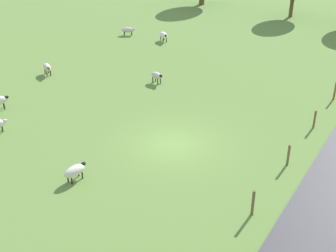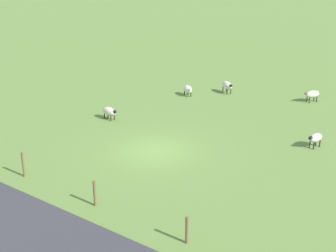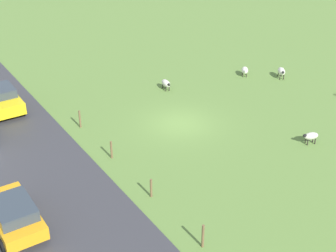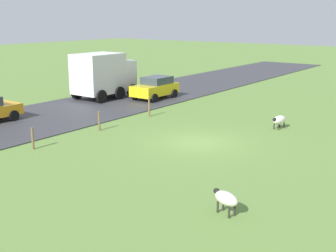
{
  "view_description": "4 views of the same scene",
  "coord_description": "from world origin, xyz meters",
  "px_view_note": "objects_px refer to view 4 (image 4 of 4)",
  "views": [
    {
      "loc": [
        10.54,
        -17.54,
        12.15
      ],
      "look_at": [
        -0.45,
        0.21,
        0.87
      ],
      "focal_mm": 49.01,
      "sensor_mm": 36.0,
      "label": 1
    },
    {
      "loc": [
        17.35,
        13.18,
        9.71
      ],
      "look_at": [
        0.29,
        0.99,
        1.68
      ],
      "focal_mm": 50.26,
      "sensor_mm": 36.0,
      "label": 2
    },
    {
      "loc": [
        15.83,
        22.8,
        15.05
      ],
      "look_at": [
        1.94,
        1.49,
        1.1
      ],
      "focal_mm": 51.64,
      "sensor_mm": 36.0,
      "label": 3
    },
    {
      "loc": [
        -11.34,
        17.78,
        6.1
      ],
      "look_at": [
        1.16,
        0.95,
        0.87
      ],
      "focal_mm": 46.7,
      "sensor_mm": 36.0,
      "label": 4
    }
  ],
  "objects_px": {
    "sheep_0": "(226,199)",
    "truck_1": "(103,74)",
    "car_3": "(155,87)",
    "sheep_4": "(279,120)"
  },
  "relations": [
    {
      "from": "sheep_0",
      "to": "truck_1",
      "type": "bearing_deg",
      "value": -34.96
    },
    {
      "from": "sheep_0",
      "to": "sheep_4",
      "type": "xyz_separation_m",
      "value": [
        3.0,
        -11.45,
        -0.03
      ]
    },
    {
      "from": "truck_1",
      "to": "car_3",
      "type": "bearing_deg",
      "value": -145.89
    },
    {
      "from": "sheep_0",
      "to": "truck_1",
      "type": "distance_m",
      "value": 21.41
    },
    {
      "from": "sheep_0",
      "to": "truck_1",
      "type": "xyz_separation_m",
      "value": [
        17.51,
        -12.25,
        1.35
      ]
    },
    {
      "from": "truck_1",
      "to": "car_3",
      "type": "distance_m",
      "value": 4.08
    },
    {
      "from": "sheep_0",
      "to": "car_3",
      "type": "relative_size",
      "value": 0.28
    },
    {
      "from": "truck_1",
      "to": "sheep_0",
      "type": "bearing_deg",
      "value": 145.04
    },
    {
      "from": "sheep_4",
      "to": "truck_1",
      "type": "relative_size",
      "value": 0.26
    },
    {
      "from": "sheep_0",
      "to": "car_3",
      "type": "bearing_deg",
      "value": -45.47
    }
  ]
}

